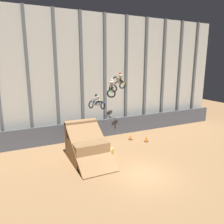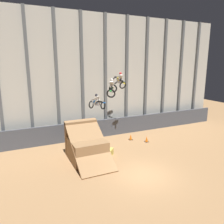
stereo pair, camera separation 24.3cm
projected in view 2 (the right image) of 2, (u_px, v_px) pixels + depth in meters
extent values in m
plane|color=#9E754C|center=(144.00, 175.00, 15.23)|extent=(60.00, 60.00, 0.00)
cube|color=beige|center=(93.00, 77.00, 22.63)|extent=(32.00, 0.12, 12.57)
cube|color=slate|center=(29.00, 78.00, 19.85)|extent=(0.28, 0.28, 12.57)
cube|color=slate|center=(57.00, 78.00, 20.89)|extent=(0.28, 0.28, 12.57)
cube|color=slate|center=(82.00, 77.00, 21.93)|extent=(0.28, 0.28, 12.57)
cube|color=slate|center=(105.00, 76.00, 22.97)|extent=(0.28, 0.28, 12.57)
cube|color=slate|center=(126.00, 76.00, 24.01)|extent=(0.28, 0.28, 12.57)
cube|color=slate|center=(146.00, 75.00, 25.05)|extent=(0.28, 0.28, 12.57)
cube|color=slate|center=(164.00, 75.00, 26.09)|extent=(0.28, 0.28, 12.57)
cube|color=slate|center=(180.00, 74.00, 27.13)|extent=(0.28, 0.28, 12.57)
cube|color=slate|center=(195.00, 74.00, 28.17)|extent=(0.28, 0.28, 12.57)
cube|color=#474C56|center=(98.00, 129.00, 22.82)|extent=(31.36, 0.20, 1.86)
cube|color=#966F48|center=(87.00, 149.00, 17.68)|extent=(2.70, 3.27, 1.72)
cube|color=olive|center=(81.00, 137.00, 18.78)|extent=(2.75, 0.50, 2.87)
cube|color=#9E754C|center=(89.00, 145.00, 16.94)|extent=(2.75, 4.78, 3.04)
torus|color=black|center=(91.00, 105.00, 21.01)|extent=(0.70, 0.51, 0.73)
torus|color=black|center=(103.00, 106.00, 20.23)|extent=(0.70, 0.51, 0.73)
cube|color=#B7B7BC|center=(97.00, 104.00, 20.57)|extent=(0.43, 0.55, 0.31)
cube|color=blue|center=(96.00, 102.00, 20.63)|extent=(0.41, 0.49, 0.26)
cube|color=black|center=(99.00, 102.00, 20.40)|extent=(0.43, 0.57, 0.15)
cube|color=blue|center=(104.00, 103.00, 20.13)|extent=(0.31, 0.38, 0.08)
cylinder|color=#B7B7BC|center=(93.00, 102.00, 20.86)|extent=(0.20, 0.27, 0.52)
cylinder|color=black|center=(93.00, 100.00, 20.79)|extent=(0.57, 0.40, 0.04)
cube|color=silver|center=(97.00, 99.00, 20.46)|extent=(0.40, 0.41, 0.53)
sphere|color=black|center=(96.00, 95.00, 20.45)|extent=(0.36, 0.37, 0.27)
cylinder|color=silver|center=(96.00, 102.00, 20.44)|extent=(0.30, 0.40, 0.34)
cylinder|color=silver|center=(98.00, 101.00, 20.64)|extent=(0.30, 0.40, 0.34)
cylinder|color=silver|center=(94.00, 99.00, 20.46)|extent=(0.33, 0.48, 0.28)
cylinder|color=silver|center=(96.00, 98.00, 20.72)|extent=(0.33, 0.48, 0.28)
torus|color=black|center=(113.00, 88.00, 18.97)|extent=(0.75, 0.59, 0.74)
torus|color=black|center=(111.00, 93.00, 17.69)|extent=(0.75, 0.59, 0.74)
cube|color=#B7B7BC|center=(112.00, 90.00, 18.24)|extent=(0.45, 0.57, 0.37)
cube|color=green|center=(112.00, 87.00, 18.32)|extent=(0.42, 0.51, 0.31)
cube|color=black|center=(112.00, 88.00, 17.94)|extent=(0.44, 0.57, 0.22)
cube|color=green|center=(111.00, 91.00, 17.50)|extent=(0.31, 0.38, 0.12)
cylinder|color=#B7B7BC|center=(113.00, 86.00, 18.71)|extent=(0.14, 0.17, 0.55)
cylinder|color=black|center=(113.00, 84.00, 18.58)|extent=(0.51, 0.47, 0.04)
cube|color=silver|center=(112.00, 84.00, 18.02)|extent=(0.45, 0.48, 0.53)
sphere|color=silver|center=(112.00, 80.00, 17.98)|extent=(0.38, 0.39, 0.30)
cylinder|color=silver|center=(110.00, 87.00, 18.19)|extent=(0.32, 0.42, 0.28)
cylinder|color=silver|center=(113.00, 87.00, 18.16)|extent=(0.32, 0.42, 0.28)
cylinder|color=silver|center=(110.00, 83.00, 18.25)|extent=(0.35, 0.49, 0.17)
cylinder|color=silver|center=(114.00, 83.00, 18.21)|extent=(0.35, 0.49, 0.17)
torus|color=black|center=(115.00, 80.00, 22.12)|extent=(0.76, 0.38, 0.73)
torus|color=black|center=(123.00, 85.00, 21.07)|extent=(0.76, 0.38, 0.73)
cube|color=#B7B7BC|center=(119.00, 82.00, 21.50)|extent=(0.24, 0.59, 0.41)
cube|color=yellow|center=(119.00, 79.00, 21.54)|extent=(0.25, 0.51, 0.35)
cube|color=black|center=(121.00, 80.00, 21.24)|extent=(0.22, 0.58, 0.27)
cube|color=yellow|center=(124.00, 83.00, 20.88)|extent=(0.18, 0.37, 0.16)
cylinder|color=#B7B7BC|center=(117.00, 79.00, 21.87)|extent=(0.07, 0.12, 0.55)
cylinder|color=black|center=(117.00, 76.00, 21.74)|extent=(0.66, 0.15, 0.04)
cube|color=silver|center=(120.00, 77.00, 21.26)|extent=(0.32, 0.46, 0.51)
sphere|color=red|center=(120.00, 73.00, 21.19)|extent=(0.29, 0.35, 0.32)
cylinder|color=silver|center=(119.00, 79.00, 21.36)|extent=(0.15, 0.44, 0.24)
cylinder|color=silver|center=(121.00, 79.00, 21.48)|extent=(0.15, 0.44, 0.24)
cylinder|color=silver|center=(118.00, 76.00, 21.35)|extent=(0.13, 0.53, 0.11)
cylinder|color=silver|center=(121.00, 76.00, 21.51)|extent=(0.13, 0.53, 0.11)
cube|color=black|center=(131.00, 140.00, 22.27)|extent=(0.36, 0.36, 0.03)
cone|color=orange|center=(131.00, 137.00, 22.21)|extent=(0.28, 0.28, 0.55)
cube|color=black|center=(147.00, 142.00, 21.67)|extent=(0.36, 0.36, 0.03)
cone|color=orange|center=(147.00, 139.00, 21.61)|extent=(0.28, 0.28, 0.55)
cube|color=#CCB751|center=(109.00, 152.00, 18.46)|extent=(1.05, 1.07, 0.56)
cube|color=#996623|center=(109.00, 152.00, 18.46)|extent=(0.65, 0.69, 0.57)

